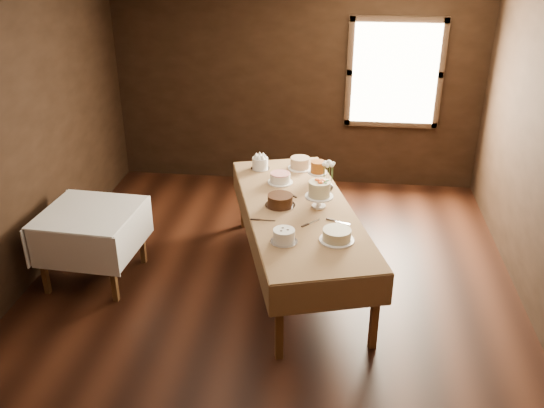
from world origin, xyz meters
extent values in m
cube|color=black|center=(0.00, 0.00, 0.00)|extent=(5.00, 6.00, 0.01)
cube|color=beige|center=(0.00, 0.00, 2.80)|extent=(5.00, 6.00, 0.01)
cube|color=black|center=(0.00, 3.00, 1.40)|extent=(5.00, 0.02, 2.80)
cube|color=black|center=(-2.50, 0.00, 1.40)|extent=(0.02, 6.00, 2.80)
cube|color=#FFEABF|center=(1.30, 2.94, 1.60)|extent=(1.10, 0.05, 1.30)
cube|color=#513218|center=(0.19, -0.88, 0.37)|extent=(0.08, 0.08, 0.75)
cube|color=#513218|center=(-0.50, 1.48, 0.37)|extent=(0.08, 0.08, 0.75)
cube|color=#513218|center=(0.99, -0.64, 0.37)|extent=(0.08, 0.08, 0.75)
cube|color=#513218|center=(0.31, 1.72, 0.37)|extent=(0.08, 0.08, 0.75)
cube|color=#513218|center=(0.25, 0.42, 0.79)|extent=(1.66, 2.76, 0.04)
cube|color=#A1774B|center=(0.25, 0.42, 0.81)|extent=(1.73, 2.83, 0.01)
cube|color=#513218|center=(-2.25, -0.18, 0.36)|extent=(0.06, 0.06, 0.73)
cube|color=#513218|center=(-2.20, 0.56, 0.36)|extent=(0.06, 0.06, 0.73)
cube|color=#513218|center=(-1.51, -0.22, 0.36)|extent=(0.06, 0.06, 0.73)
cube|color=#513218|center=(-1.47, 0.52, 0.36)|extent=(0.06, 0.06, 0.73)
cube|color=#513218|center=(-1.86, 0.17, 0.75)|extent=(0.89, 0.89, 0.04)
cube|color=white|center=(-1.86, 0.17, 0.77)|extent=(0.98, 0.98, 0.01)
cylinder|color=silver|center=(-0.28, 1.37, 0.83)|extent=(0.22, 0.22, 0.01)
cylinder|color=white|center=(-0.28, 1.37, 0.90)|extent=(0.25, 0.25, 0.13)
cylinder|color=white|center=(0.18, 1.45, 0.83)|extent=(0.28, 0.28, 0.01)
cylinder|color=tan|center=(0.18, 1.45, 0.89)|extent=(0.23, 0.23, 0.12)
cylinder|color=white|center=(0.00, 1.01, 0.83)|extent=(0.28, 0.28, 0.01)
cylinder|color=white|center=(0.00, 1.01, 0.88)|extent=(0.31, 0.31, 0.09)
cylinder|color=white|center=(0.40, 1.09, 0.88)|extent=(0.21, 0.21, 0.12)
cylinder|color=#A05116|center=(0.40, 1.09, 1.00)|extent=(0.16, 0.16, 0.12)
cylinder|color=silver|center=(0.06, 0.43, 0.83)|extent=(0.31, 0.31, 0.01)
cylinder|color=#351A0A|center=(0.06, 0.43, 0.89)|extent=(0.33, 0.33, 0.11)
cylinder|color=white|center=(0.44, 0.46, 0.89)|extent=(0.28, 0.28, 0.14)
cylinder|color=beige|center=(0.44, 0.46, 1.03)|extent=(0.25, 0.25, 0.15)
cylinder|color=silver|center=(0.17, -0.30, 0.83)|extent=(0.25, 0.25, 0.01)
cylinder|color=white|center=(0.17, -0.30, 0.89)|extent=(0.23, 0.23, 0.12)
cylinder|color=white|center=(0.64, -0.22, 0.83)|extent=(0.32, 0.32, 0.01)
cylinder|color=beige|center=(0.64, -0.22, 0.88)|extent=(0.35, 0.35, 0.10)
cube|color=silver|center=(0.41, 0.12, 0.82)|extent=(0.18, 0.20, 0.01)
cube|color=silver|center=(0.68, 0.13, 0.82)|extent=(0.23, 0.11, 0.01)
cube|color=silver|center=(0.10, 0.76, 0.82)|extent=(0.18, 0.20, 0.01)
cube|color=silver|center=(0.49, 0.84, 0.82)|extent=(0.20, 0.18, 0.01)
cube|color=silver|center=(-0.03, 0.09, 0.82)|extent=(0.24, 0.03, 0.01)
imported|color=#2D2823|center=(0.52, 0.85, 0.88)|extent=(0.17, 0.17, 0.13)
camera|label=1|loc=(0.60, -4.89, 3.44)|focal=38.99mm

